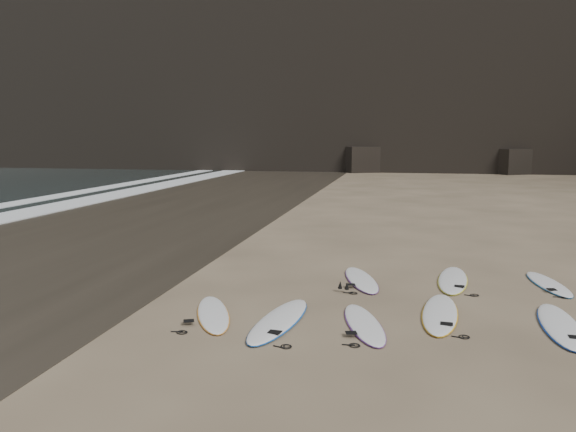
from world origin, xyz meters
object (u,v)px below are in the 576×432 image
Objects in this scene: surfboard_0 at (279,320)px; surfboard_7 at (548,284)px; surfboard_3 at (560,325)px; surfboard_11 at (213,313)px; surfboard_1 at (364,323)px; surfboard_6 at (453,279)px; surfboard_2 at (440,313)px; surfboard_5 at (361,279)px.

surfboard_7 is (5.64, 3.84, -0.01)m from surfboard_0.
surfboard_3 is 6.50m from surfboard_11.
surfboard_6 is at bearing 47.08° from surfboard_1.
surfboard_6 reaches higher than surfboard_11.
surfboard_2 is 2.14m from surfboard_3.
surfboard_6 is 2.17m from surfboard_7.
surfboard_2 reaches higher than surfboard_7.
surfboard_11 is (-2.93, 0.01, 0.00)m from surfboard_1.
surfboard_6 reaches higher than surfboard_7.
surfboard_3 is 3.44m from surfboard_6.
surfboard_2 is 1.01× the size of surfboard_3.
surfboard_1 is 1.02× the size of surfboard_7.
surfboard_2 is at bearing 176.25° from surfboard_3.
surfboard_1 reaches higher than surfboard_7.
surfboard_0 is 1.36m from surfboard_11.
surfboard_7 is at bearing 41.17° from surfboard_0.
surfboard_11 is at bearing -159.84° from surfboard_7.
surfboard_7 is at bearing 5.14° from surfboard_11.
surfboard_7 is at bearing 51.89° from surfboard_2.
surfboard_1 is 0.87× the size of surfboard_6.
surfboard_3 reaches higher than surfboard_1.
surfboard_1 is 0.89× the size of surfboard_3.
surfboard_2 is at bearing 25.93° from surfboard_0.
surfboard_2 is 1.16× the size of surfboard_7.
surfboard_6 reaches higher than surfboard_1.
surfboard_6 is at bearing 174.12° from surfboard_7.
surfboard_5 is (-3.82, 2.61, -0.00)m from surfboard_3.
surfboard_1 is 0.88× the size of surfboard_2.
surfboard_11 is at bearing -178.99° from surfboard_0.
surfboard_0 is 3.60m from surfboard_5.
surfboard_2 is at bearing 17.03° from surfboard_1.
surfboard_0 is 5.12m from surfboard_6.
surfboard_2 is 0.99× the size of surfboard_6.
surfboard_5 is 2.21m from surfboard_6.
surfboard_11 is (-4.35, -0.89, -0.01)m from surfboard_2.
surfboard_5 is (-0.28, 3.23, 0.00)m from surfboard_1.
surfboard_0 reaches higher than surfboard_7.
surfboard_11 reaches higher than surfboard_7.
surfboard_3 is (3.54, 0.63, 0.01)m from surfboard_1.
surfboard_2 is at bearing -69.58° from surfboard_5.
surfboard_0 is at bearing -153.48° from surfboard_7.
surfboard_0 is 1.58m from surfboard_1.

